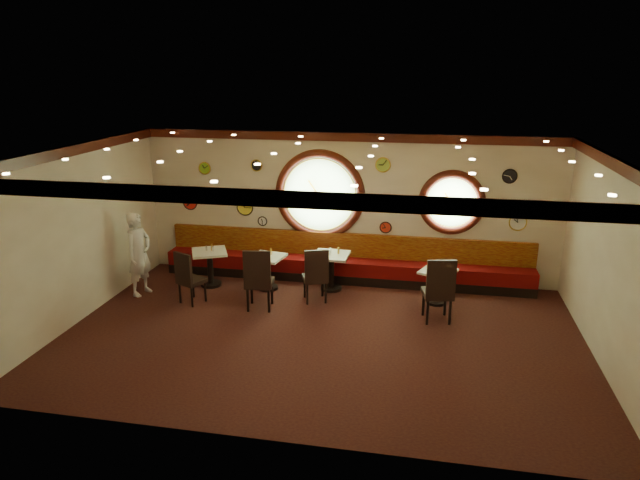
% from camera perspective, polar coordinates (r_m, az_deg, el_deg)
% --- Properties ---
extents(floor, '(9.00, 6.00, 0.00)m').
position_cam_1_polar(floor, '(10.12, 0.10, -9.52)').
color(floor, black).
rests_on(floor, ground).
extents(ceiling, '(9.00, 6.00, 0.02)m').
position_cam_1_polar(ceiling, '(9.15, 0.12, 8.72)').
color(ceiling, '#BC8D35').
rests_on(ceiling, wall_back).
extents(wall_back, '(9.00, 0.02, 3.20)m').
position_cam_1_polar(wall_back, '(12.37, 2.73, 3.31)').
color(wall_back, beige).
rests_on(wall_back, floor).
extents(wall_front, '(9.00, 0.02, 3.20)m').
position_cam_1_polar(wall_front, '(6.79, -4.70, -8.46)').
color(wall_front, beige).
rests_on(wall_front, floor).
extents(wall_left, '(0.02, 6.00, 3.20)m').
position_cam_1_polar(wall_left, '(11.23, -23.07, 0.54)').
color(wall_left, beige).
rests_on(wall_left, floor).
extents(wall_right, '(0.02, 6.00, 3.20)m').
position_cam_1_polar(wall_right, '(9.77, 27.03, -2.29)').
color(wall_right, beige).
rests_on(wall_right, floor).
extents(molding_back, '(9.00, 0.10, 0.18)m').
position_cam_1_polar(molding_back, '(12.05, 2.79, 10.25)').
color(molding_back, '#3D120B').
rests_on(molding_back, wall_back).
extents(molding_front, '(9.00, 0.10, 0.18)m').
position_cam_1_polar(molding_front, '(6.34, -4.91, 4.16)').
color(molding_front, '#3D120B').
rests_on(molding_front, wall_back).
extents(molding_left, '(0.10, 6.00, 0.18)m').
position_cam_1_polar(molding_left, '(10.91, -23.77, 8.16)').
color(molding_left, '#3D120B').
rests_on(molding_left, wall_back).
extents(molding_right, '(0.10, 6.00, 0.18)m').
position_cam_1_polar(molding_right, '(9.42, 27.96, 6.44)').
color(molding_right, '#3D120B').
rests_on(molding_right, wall_back).
extents(banquette_base, '(8.00, 0.55, 0.20)m').
position_cam_1_polar(banquette_base, '(12.54, 2.45, -3.66)').
color(banquette_base, black).
rests_on(banquette_base, floor).
extents(banquette_seat, '(8.00, 0.55, 0.30)m').
position_cam_1_polar(banquette_seat, '(12.46, 2.46, -2.58)').
color(banquette_seat, '#570708').
rests_on(banquette_seat, banquette_base).
extents(banquette_back, '(8.00, 0.10, 0.55)m').
position_cam_1_polar(banquette_back, '(12.54, 2.63, -0.53)').
color(banquette_back, '#651108').
rests_on(banquette_back, wall_back).
extents(porthole_left_glass, '(1.66, 0.02, 1.66)m').
position_cam_1_polar(porthole_left_glass, '(12.40, -0.01, 4.56)').
color(porthole_left_glass, '#9AD27E').
rests_on(porthole_left_glass, wall_back).
extents(porthole_left_frame, '(1.98, 0.18, 1.98)m').
position_cam_1_polar(porthole_left_frame, '(12.39, -0.03, 4.54)').
color(porthole_left_frame, '#3D120B').
rests_on(porthole_left_frame, wall_back).
extents(porthole_left_ring, '(1.61, 0.03, 1.61)m').
position_cam_1_polar(porthole_left_ring, '(12.36, -0.05, 4.51)').
color(porthole_left_ring, gold).
rests_on(porthole_left_ring, wall_back).
extents(porthole_right_glass, '(1.10, 0.02, 1.10)m').
position_cam_1_polar(porthole_right_glass, '(12.21, 13.03, 3.68)').
color(porthole_right_glass, '#9AD27E').
rests_on(porthole_right_glass, wall_back).
extents(porthole_right_frame, '(1.38, 0.18, 1.38)m').
position_cam_1_polar(porthole_right_frame, '(12.19, 13.03, 3.66)').
color(porthole_right_frame, '#3D120B').
rests_on(porthole_right_frame, wall_back).
extents(porthole_right_ring, '(1.09, 0.03, 1.09)m').
position_cam_1_polar(porthole_right_ring, '(12.16, 13.03, 3.63)').
color(porthole_right_ring, gold).
rests_on(porthole_right_ring, wall_back).
extents(wall_clock_0, '(0.30, 0.03, 0.30)m').
position_cam_1_polar(wall_clock_0, '(12.06, 6.32, 7.49)').
color(wall_clock_0, '#97BB3A').
rests_on(wall_clock_0, wall_back).
extents(wall_clock_1, '(0.20, 0.03, 0.20)m').
position_cam_1_polar(wall_clock_1, '(12.83, -5.76, 1.90)').
color(wall_clock_1, white).
rests_on(wall_clock_1, wall_back).
extents(wall_clock_2, '(0.24, 0.03, 0.24)m').
position_cam_1_polar(wall_clock_2, '(12.59, -6.36, 7.42)').
color(wall_clock_2, black).
rests_on(wall_clock_2, wall_back).
extents(wall_clock_3, '(0.32, 0.03, 0.32)m').
position_cam_1_polar(wall_clock_3, '(13.32, -12.84, 3.68)').
color(wall_clock_3, red).
rests_on(wall_clock_3, wall_back).
extents(wall_clock_4, '(0.36, 0.03, 0.36)m').
position_cam_1_polar(wall_clock_4, '(12.87, -7.51, 3.27)').
color(wall_clock_4, yellow).
rests_on(wall_clock_4, wall_back).
extents(wall_clock_5, '(0.24, 0.03, 0.24)m').
position_cam_1_polar(wall_clock_5, '(12.34, 6.58, 1.27)').
color(wall_clock_5, red).
rests_on(wall_clock_5, wall_back).
extents(wall_clock_6, '(0.34, 0.03, 0.34)m').
position_cam_1_polar(wall_clock_6, '(12.38, 19.17, 1.68)').
color(wall_clock_6, silver).
rests_on(wall_clock_6, wall_back).
extents(wall_clock_7, '(0.26, 0.03, 0.26)m').
position_cam_1_polar(wall_clock_7, '(13.01, -11.45, 7.05)').
color(wall_clock_7, '#79B724').
rests_on(wall_clock_7, wall_back).
extents(wall_clock_8, '(0.28, 0.03, 0.28)m').
position_cam_1_polar(wall_clock_8, '(12.15, 18.43, 6.08)').
color(wall_clock_8, black).
rests_on(wall_clock_8, wall_back).
extents(table_a, '(0.94, 0.94, 0.78)m').
position_cam_1_polar(table_a, '(12.36, -10.95, -2.35)').
color(table_a, black).
rests_on(table_a, floor).
extents(table_b, '(0.77, 0.77, 0.73)m').
position_cam_1_polar(table_b, '(12.01, -5.26, -2.82)').
color(table_b, black).
rests_on(table_b, floor).
extents(table_c, '(0.73, 0.73, 0.78)m').
position_cam_1_polar(table_c, '(11.93, 1.14, -2.74)').
color(table_c, black).
rests_on(table_c, floor).
extents(table_d, '(0.82, 0.82, 0.69)m').
position_cam_1_polar(table_d, '(11.49, 11.65, -4.19)').
color(table_d, black).
rests_on(table_d, floor).
extents(chair_a, '(0.60, 0.60, 0.67)m').
position_cam_1_polar(chair_a, '(11.46, -13.10, -3.38)').
color(chair_a, black).
rests_on(chair_a, floor).
extents(chair_b, '(0.57, 0.57, 0.76)m').
position_cam_1_polar(chair_b, '(10.91, -6.19, -3.57)').
color(chair_b, black).
rests_on(chair_b, floor).
extents(chair_c, '(0.61, 0.61, 0.69)m').
position_cam_1_polar(chair_c, '(11.23, -0.42, -3.21)').
color(chair_c, black).
rests_on(chair_c, floor).
extents(chair_d, '(0.61, 0.61, 0.77)m').
position_cam_1_polar(chair_d, '(10.54, 11.84, -4.54)').
color(chair_d, black).
rests_on(chair_d, floor).
extents(condiment_a_salt, '(0.04, 0.04, 0.10)m').
position_cam_1_polar(condiment_a_salt, '(12.30, -11.29, -0.81)').
color(condiment_a_salt, silver).
rests_on(condiment_a_salt, table_a).
extents(condiment_b_salt, '(0.04, 0.04, 0.11)m').
position_cam_1_polar(condiment_b_salt, '(11.95, -5.78, -1.30)').
color(condiment_b_salt, silver).
rests_on(condiment_b_salt, table_b).
extents(condiment_c_salt, '(0.04, 0.04, 0.11)m').
position_cam_1_polar(condiment_c_salt, '(11.89, 1.05, -1.05)').
color(condiment_c_salt, '#BCBBC0').
rests_on(condiment_c_salt, table_c).
extents(condiment_d_salt, '(0.04, 0.04, 0.10)m').
position_cam_1_polar(condiment_d_salt, '(11.46, 11.55, -2.61)').
color(condiment_d_salt, silver).
rests_on(condiment_d_salt, table_d).
extents(condiment_a_pepper, '(0.04, 0.04, 0.11)m').
position_cam_1_polar(condiment_a_pepper, '(12.24, -10.68, -0.84)').
color(condiment_a_pepper, silver).
rests_on(condiment_a_pepper, table_a).
extents(condiment_b_pepper, '(0.04, 0.04, 0.10)m').
position_cam_1_polar(condiment_b_pepper, '(11.92, -5.03, -1.34)').
color(condiment_b_pepper, '#B8B8BD').
rests_on(condiment_b_pepper, table_b).
extents(condiment_c_pepper, '(0.04, 0.04, 0.11)m').
position_cam_1_polar(condiment_c_pepper, '(11.76, 0.97, -1.25)').
color(condiment_c_pepper, silver).
rests_on(condiment_c_pepper, table_c).
extents(condiment_d_pepper, '(0.04, 0.04, 0.10)m').
position_cam_1_polar(condiment_d_pepper, '(11.34, 11.73, -2.83)').
color(condiment_d_pepper, silver).
rests_on(condiment_d_pepper, table_d).
extents(condiment_a_bottle, '(0.05, 0.05, 0.15)m').
position_cam_1_polar(condiment_a_bottle, '(12.26, -10.74, -0.71)').
color(condiment_a_bottle, gold).
rests_on(condiment_a_bottle, table_a).
extents(condiment_b_bottle, '(0.04, 0.04, 0.14)m').
position_cam_1_polar(condiment_b_bottle, '(11.99, -4.94, -1.13)').
color(condiment_b_bottle, gold).
rests_on(condiment_b_bottle, table_b).
extents(condiment_c_bottle, '(0.04, 0.04, 0.14)m').
position_cam_1_polar(condiment_c_bottle, '(11.84, 1.85, -1.06)').
color(condiment_c_bottle, gold).
rests_on(condiment_c_bottle, table_c).
extents(condiment_d_bottle, '(0.05, 0.05, 0.15)m').
position_cam_1_polar(condiment_d_bottle, '(11.40, 12.11, -2.63)').
color(condiment_d_bottle, gold).
rests_on(condiment_d_bottle, table_d).
extents(waiter, '(0.56, 0.71, 1.72)m').
position_cam_1_polar(waiter, '(12.15, -17.64, -1.34)').
color(waiter, silver).
rests_on(waiter, floor).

